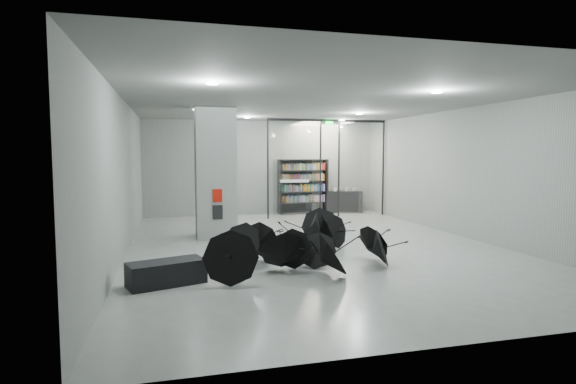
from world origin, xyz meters
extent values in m
plane|color=gray|center=(0.00, 0.00, 0.00)|extent=(14.00, 14.00, 0.00)
cube|color=slate|center=(0.00, 0.00, 4.00)|extent=(10.00, 14.00, 0.02)
cube|color=slate|center=(0.00, 7.00, 2.00)|extent=(10.00, 0.02, 4.00)
cube|color=slate|center=(0.00, -7.00, 2.00)|extent=(10.00, 0.02, 4.00)
cube|color=slate|center=(-5.00, 0.00, 2.00)|extent=(0.02, 14.00, 4.00)
cube|color=slate|center=(5.00, 0.00, 2.00)|extent=(0.02, 14.00, 4.00)
cube|color=slate|center=(-2.50, 2.00, 2.00)|extent=(1.20, 1.20, 4.00)
cube|color=#A50A07|center=(-2.50, 1.38, 1.35)|extent=(0.28, 0.04, 0.38)
cube|color=black|center=(-2.50, 1.38, 0.85)|extent=(0.30, 0.03, 0.42)
cube|color=#0CE533|center=(2.40, 5.30, 3.82)|extent=(0.30, 0.06, 0.15)
cube|color=silver|center=(1.00, 5.50, 2.00)|extent=(2.20, 0.02, 3.95)
cube|color=silver|center=(3.90, 5.50, 2.00)|extent=(2.00, 0.02, 3.95)
cube|color=black|center=(-0.10, 5.50, 2.00)|extent=(0.06, 0.06, 4.00)
cube|color=black|center=(2.10, 5.50, 2.00)|extent=(0.06, 0.06, 4.00)
cube|color=black|center=(2.90, 5.50, 2.00)|extent=(0.06, 0.06, 4.00)
cube|color=black|center=(4.90, 5.50, 2.00)|extent=(0.06, 0.06, 4.00)
cube|color=black|center=(2.40, 5.50, 3.95)|extent=(5.00, 0.08, 0.10)
cube|color=black|center=(-3.95, -3.05, 0.24)|extent=(1.60, 1.06, 0.47)
cube|color=black|center=(3.59, 6.67, 0.48)|extent=(1.69, 1.01, 0.95)
camera|label=1|loc=(-3.80, -12.15, 2.57)|focal=28.30mm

